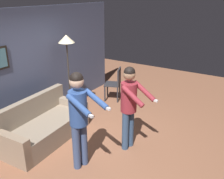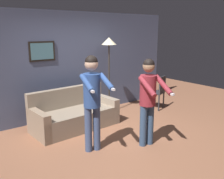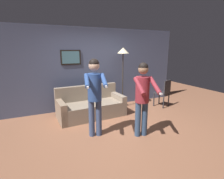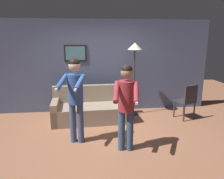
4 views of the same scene
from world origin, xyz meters
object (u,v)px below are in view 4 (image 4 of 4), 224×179
at_px(torchiere_lamp, 135,53).
at_px(person_standing_left, 75,93).
at_px(person_standing_right, 126,100).
at_px(dining_chair_distant, 187,100).
at_px(couch, 90,110).

relative_size(torchiere_lamp, person_standing_left, 1.14).
xyz_separation_m(person_standing_left, person_standing_right, (0.94, -0.43, -0.07)).
xyz_separation_m(person_standing_left, dining_chair_distant, (2.81, 1.00, -0.53)).
bearing_deg(couch, person_standing_right, -68.04).
height_order(couch, dining_chair_distant, dining_chair_distant).
height_order(person_standing_right, dining_chair_distant, person_standing_right).
bearing_deg(person_standing_right, torchiere_lamp, 74.06).
relative_size(couch, person_standing_left, 1.11).
bearing_deg(person_standing_left, couch, 76.64).
relative_size(person_standing_left, person_standing_right, 1.05).
xyz_separation_m(couch, dining_chair_distant, (2.53, -0.20, 0.25)).
bearing_deg(person_standing_right, couch, 111.96).
height_order(person_standing_left, person_standing_right, person_standing_left).
relative_size(couch, dining_chair_distant, 2.09).
bearing_deg(person_standing_left, person_standing_right, -24.41).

